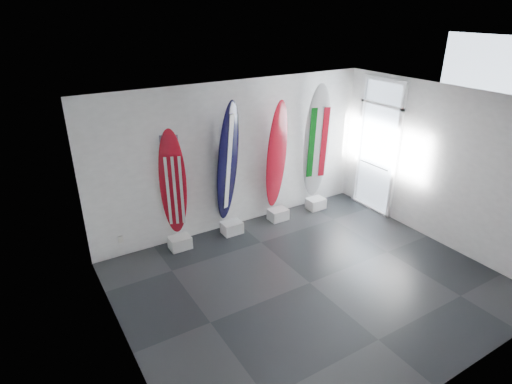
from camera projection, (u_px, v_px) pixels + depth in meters
floor at (310, 283)px, 7.10m from camera, size 6.00×6.00×0.00m
ceiling at (321, 105)px, 5.88m from camera, size 6.00×6.00×0.00m
wall_back at (236, 156)px, 8.43m from camera, size 6.00×0.00×6.00m
wall_front at (461, 288)px, 4.54m from camera, size 6.00×0.00×6.00m
wall_left at (118, 259)px, 5.06m from camera, size 0.00×5.00×5.00m
wall_right at (441, 166)px, 7.92m from camera, size 0.00×5.00×5.00m
display_block_usa at (180, 243)px, 8.07m from camera, size 0.40×0.30×0.24m
surfboard_usa at (173, 184)px, 7.66m from camera, size 0.57×0.47×2.14m
display_block_navy at (232, 228)px, 8.60m from camera, size 0.40×0.30×0.24m
surfboard_navy at (228, 163)px, 8.12m from camera, size 0.66×0.54×2.50m
display_block_swiss at (278, 214)px, 9.15m from camera, size 0.40×0.30×0.24m
surfboard_swiss at (277, 156)px, 8.69m from camera, size 0.57×0.37×2.37m
display_block_italy at (316, 203)px, 9.64m from camera, size 0.40×0.30×0.24m
surfboard_italy at (317, 143)px, 9.14m from camera, size 0.65×0.46×2.60m
wall_outlet at (121, 239)px, 7.72m from camera, size 0.09×0.02×0.13m
glass_door at (377, 148)px, 9.14m from camera, size 0.12×1.16×2.85m
balcony at (412, 176)px, 10.15m from camera, size 2.80×2.20×1.20m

